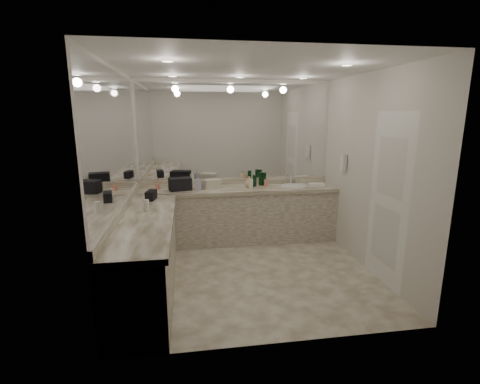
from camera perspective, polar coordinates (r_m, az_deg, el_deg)
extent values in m
plane|color=beige|center=(4.78, 1.72, -12.92)|extent=(3.20, 3.20, 0.00)
plane|color=white|center=(4.34, 1.96, 19.77)|extent=(3.20, 3.20, 0.00)
cube|color=beige|center=(5.84, -0.86, 5.18)|extent=(3.20, 0.02, 2.60)
cube|color=beige|center=(4.38, -19.24, 1.91)|extent=(0.02, 3.00, 2.60)
cube|color=beige|center=(4.92, 20.50, 2.95)|extent=(0.02, 3.00, 2.60)
cube|color=beige|center=(5.73, -0.42, -3.97)|extent=(3.20, 0.60, 0.84)
cube|color=beige|center=(5.61, -0.42, 0.41)|extent=(3.20, 0.64, 0.06)
cube|color=beige|center=(4.30, -15.08, -10.30)|extent=(0.60, 2.40, 0.84)
cube|color=beige|center=(4.14, -15.30, -4.55)|extent=(0.64, 2.42, 0.06)
cube|color=beige|center=(5.88, -0.83, 1.77)|extent=(3.20, 0.04, 0.10)
cube|color=beige|center=(4.45, -18.66, -2.51)|extent=(0.04, 3.00, 0.10)
cube|color=white|center=(5.78, -0.86, 9.83)|extent=(3.12, 0.01, 1.55)
cube|color=white|center=(4.32, -19.55, 8.12)|extent=(0.01, 2.92, 1.55)
cylinder|color=white|center=(5.82, 8.86, 0.97)|extent=(0.44, 0.44, 0.03)
cube|color=silver|center=(6.01, 8.28, 2.07)|extent=(0.24, 0.16, 0.14)
cube|color=white|center=(5.51, 16.62, 4.72)|extent=(0.06, 0.10, 0.24)
cube|color=white|center=(4.54, 23.14, -1.27)|extent=(0.02, 0.82, 2.10)
cube|color=black|center=(5.48, -9.80, 1.27)|extent=(0.37, 0.28, 0.19)
cube|color=black|center=(4.97, -14.38, -0.48)|extent=(0.15, 0.26, 0.13)
cube|color=beige|center=(5.54, -4.63, 1.33)|extent=(0.30, 0.24, 0.15)
cube|color=white|center=(5.89, 12.46, 1.20)|extent=(0.27, 0.21, 0.04)
cylinder|color=white|center=(4.41, -15.08, -2.12)|extent=(0.06, 0.06, 0.14)
imported|color=#EBEACF|center=(5.61, -7.82, 1.70)|extent=(0.09, 0.09, 0.21)
imported|color=#B0AECC|center=(5.48, -6.79, 1.38)|extent=(0.11, 0.11, 0.19)
imported|color=#D7B37F|center=(5.61, 1.48, 1.67)|extent=(0.18, 0.18, 0.18)
cylinder|color=#10471E|center=(5.79, 3.48, 2.16)|extent=(0.07, 0.07, 0.22)
cylinder|color=#10471E|center=(5.70, 2.38, 1.85)|extent=(0.07, 0.07, 0.19)
cylinder|color=#10471E|center=(5.79, 3.96, 2.15)|extent=(0.07, 0.07, 0.21)
cylinder|color=#E0B28C|center=(5.66, 1.95, 1.43)|extent=(0.04, 0.04, 0.12)
cylinder|color=white|center=(5.57, 1.81, 1.40)|extent=(0.06, 0.06, 0.15)
cylinder|color=#E57F66|center=(5.63, -13.38, 0.87)|extent=(0.06, 0.06, 0.09)
cylinder|color=silver|center=(5.61, -3.55, 1.45)|extent=(0.05, 0.05, 0.15)
cylinder|color=#E57F66|center=(5.70, 4.28, 1.47)|extent=(0.06, 0.06, 0.12)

